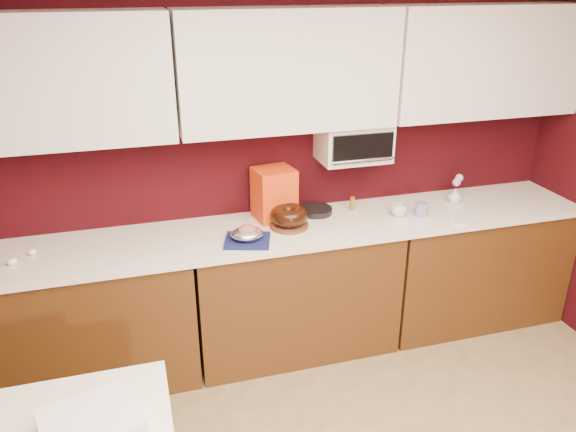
% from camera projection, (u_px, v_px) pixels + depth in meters
% --- Properties ---
extents(wall_back, '(4.00, 0.02, 2.50)m').
position_uv_depth(wall_back, '(281.00, 159.00, 3.69)').
color(wall_back, '#33070B').
rests_on(wall_back, floor).
extents(base_cabinet_left, '(1.31, 0.58, 0.86)m').
position_uv_depth(base_cabinet_left, '(83.00, 322.00, 3.40)').
color(base_cabinet_left, '#4F2D0F').
rests_on(base_cabinet_left, floor).
extents(base_cabinet_center, '(1.31, 0.58, 0.86)m').
position_uv_depth(base_cabinet_center, '(294.00, 290.00, 3.74)').
color(base_cabinet_center, '#4F2D0F').
rests_on(base_cabinet_center, floor).
extents(base_cabinet_right, '(1.31, 0.58, 0.86)m').
position_uv_depth(base_cabinet_right, '(469.00, 264.00, 4.08)').
color(base_cabinet_right, '#4F2D0F').
rests_on(base_cabinet_right, floor).
extents(countertop, '(4.00, 0.62, 0.04)m').
position_uv_depth(countertop, '(294.00, 229.00, 3.57)').
color(countertop, white).
rests_on(countertop, base_cabinet_center).
extents(upper_cabinet_left, '(1.31, 0.33, 0.70)m').
position_uv_depth(upper_cabinet_left, '(46.00, 81.00, 2.97)').
color(upper_cabinet_left, white).
rests_on(upper_cabinet_left, wall_back).
extents(upper_cabinet_center, '(1.31, 0.33, 0.70)m').
position_uv_depth(upper_cabinet_center, '(287.00, 70.00, 3.31)').
color(upper_cabinet_center, white).
rests_on(upper_cabinet_center, wall_back).
extents(upper_cabinet_right, '(1.31, 0.33, 0.70)m').
position_uv_depth(upper_cabinet_right, '(484.00, 61.00, 3.65)').
color(upper_cabinet_right, white).
rests_on(upper_cabinet_right, wall_back).
extents(toaster_oven, '(0.45, 0.30, 0.25)m').
position_uv_depth(toaster_oven, '(353.00, 141.00, 3.63)').
color(toaster_oven, white).
rests_on(toaster_oven, upper_cabinet_center).
extents(toaster_oven_door, '(0.40, 0.02, 0.18)m').
position_uv_depth(toaster_oven_door, '(363.00, 148.00, 3.49)').
color(toaster_oven_door, black).
rests_on(toaster_oven_door, toaster_oven).
extents(toaster_oven_handle, '(0.42, 0.02, 0.02)m').
position_uv_depth(toaster_oven_handle, '(363.00, 160.00, 3.51)').
color(toaster_oven_handle, silver).
rests_on(toaster_oven_handle, toaster_oven).
extents(cake_base, '(0.30, 0.30, 0.02)m').
position_uv_depth(cake_base, '(289.00, 225.00, 3.54)').
color(cake_base, brown).
rests_on(cake_base, countertop).
extents(bundt_cake, '(0.30, 0.30, 0.10)m').
position_uv_depth(bundt_cake, '(289.00, 215.00, 3.52)').
color(bundt_cake, black).
rests_on(bundt_cake, cake_base).
extents(navy_towel, '(0.32, 0.29, 0.02)m').
position_uv_depth(navy_towel, '(247.00, 241.00, 3.34)').
color(navy_towel, '#151C51').
rests_on(navy_towel, countertop).
extents(foil_ham_nest, '(0.21, 0.18, 0.07)m').
position_uv_depth(foil_ham_nest, '(247.00, 234.00, 3.32)').
color(foil_ham_nest, white).
rests_on(foil_ham_nest, navy_towel).
extents(roasted_ham, '(0.12, 0.11, 0.07)m').
position_uv_depth(roasted_ham, '(247.00, 230.00, 3.31)').
color(roasted_ham, '#AD694F').
rests_on(roasted_ham, foil_ham_nest).
extents(pandoro_box, '(0.28, 0.26, 0.34)m').
position_uv_depth(pandoro_box, '(274.00, 194.00, 3.62)').
color(pandoro_box, red).
rests_on(pandoro_box, countertop).
extents(dark_pan, '(0.22, 0.22, 0.04)m').
position_uv_depth(dark_pan, '(316.00, 210.00, 3.75)').
color(dark_pan, black).
rests_on(dark_pan, countertop).
extents(coffee_mug, '(0.13, 0.13, 0.10)m').
position_uv_depth(coffee_mug, '(399.00, 209.00, 3.69)').
color(coffee_mug, silver).
rests_on(coffee_mug, countertop).
extents(blue_jar, '(0.10, 0.10, 0.09)m').
position_uv_depth(blue_jar, '(421.00, 209.00, 3.69)').
color(blue_jar, navy).
rests_on(blue_jar, countertop).
extents(flower_vase, '(0.09, 0.09, 0.11)m').
position_uv_depth(flower_vase, '(455.00, 195.00, 3.91)').
color(flower_vase, silver).
rests_on(flower_vase, countertop).
extents(flower_pink, '(0.06, 0.06, 0.06)m').
position_uv_depth(flower_pink, '(457.00, 182.00, 3.88)').
color(flower_pink, pink).
rests_on(flower_pink, flower_vase).
extents(flower_blue, '(0.05, 0.05, 0.05)m').
position_uv_depth(flower_blue, '(459.00, 178.00, 3.89)').
color(flower_blue, '#88BADA').
rests_on(flower_blue, flower_vase).
extents(china_plate, '(0.24, 0.24, 0.01)m').
position_uv_depth(china_plate, '(461.00, 219.00, 3.64)').
color(china_plate, white).
rests_on(china_plate, countertop).
extents(amber_bottle, '(0.03, 0.03, 0.09)m').
position_uv_depth(amber_bottle, '(352.00, 204.00, 3.78)').
color(amber_bottle, brown).
rests_on(amber_bottle, countertop).
extents(egg_left, '(0.06, 0.05, 0.04)m').
position_uv_depth(egg_left, '(12.00, 262.00, 3.07)').
color(egg_left, white).
rests_on(egg_left, countertop).
extents(egg_right, '(0.06, 0.05, 0.04)m').
position_uv_depth(egg_right, '(32.00, 252.00, 3.18)').
color(egg_right, white).
rests_on(egg_right, countertop).
extents(newspaper_stack, '(0.41, 0.37, 0.12)m').
position_uv_depth(newspaper_stack, '(91.00, 429.00, 2.09)').
color(newspaper_stack, white).
rests_on(newspaper_stack, dining_table).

